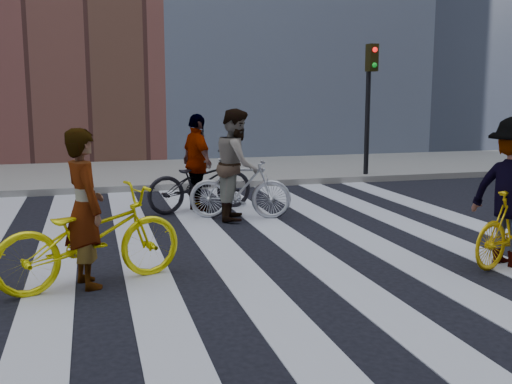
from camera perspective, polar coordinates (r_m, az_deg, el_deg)
name	(u,v)px	position (r m, az deg, el deg)	size (l,w,h in m)	color
ground	(253,242)	(8.80, -0.25, -4.79)	(100.00, 100.00, 0.00)	black
sidewalk_far	(179,172)	(16.02, -7.32, 1.86)	(100.00, 5.00, 0.15)	gray
zebra_crosswalk	(253,242)	(8.80, -0.25, -4.75)	(8.25, 10.00, 0.01)	silver
traffic_signal	(370,88)	(15.09, 10.77, 9.70)	(0.22, 0.42, 3.33)	black
bike_yellow_left	(91,237)	(6.98, -15.47, -4.17)	(0.74, 2.13, 1.12)	#FFF60E
bike_silver_mid	(240,188)	(10.33, -1.54, 0.34)	(0.50, 1.77, 1.06)	#B1B2BB
bike_dark_rear	(200,182)	(11.05, -5.32, 0.97)	(0.72, 2.07, 1.09)	black
rider_left	(85,208)	(6.91, -16.01, -1.51)	(0.65, 0.43, 1.78)	slate
rider_mid	(237,164)	(10.26, -1.82, 2.64)	(0.92, 0.72, 1.90)	slate
rider_rear	(197,163)	(11.00, -5.61, 2.77)	(1.05, 0.44, 1.79)	slate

